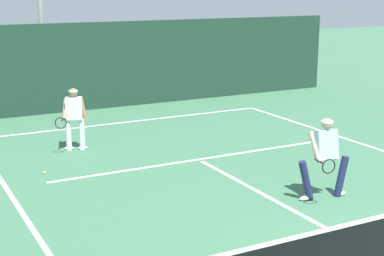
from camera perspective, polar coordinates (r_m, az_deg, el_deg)
name	(u,v)px	position (r m, az deg, el deg)	size (l,w,h in m)	color
court_line_baseline_far	(129,122)	(18.64, -6.16, 0.60)	(9.26, 0.10, 0.01)	white
court_line_service	(198,159)	(14.57, 0.63, -3.07)	(7.55, 0.10, 0.01)	white
court_line_centre	(279,203)	(11.86, 8.48, -7.21)	(0.10, 6.40, 0.01)	white
player_near	(325,155)	(12.01, 12.81, -2.54)	(1.16, 0.84, 1.67)	#1E234C
player_far	(74,116)	(15.50, -11.37, 1.12)	(0.96, 0.87, 1.64)	silver
tennis_ball	(44,173)	(13.89, -14.14, -4.22)	(0.07, 0.07, 0.07)	#D1E033
back_fence_windscreen	(102,66)	(20.60, -8.77, 5.99)	(18.93, 0.12, 2.99)	#1A3728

